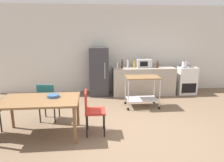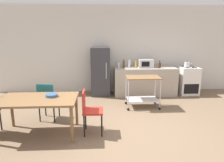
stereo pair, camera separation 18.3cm
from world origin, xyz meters
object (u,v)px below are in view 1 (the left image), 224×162
(kitchen_cart, at_px, (142,86))
(kettle, at_px, (184,64))
(bottle_soy_sauce, at_px, (122,64))
(bottle_vinegar, at_px, (158,65))
(chair_teal, at_px, (48,99))
(dining_table, at_px, (40,103))
(bottle_hot_sauce, at_px, (117,65))
(refrigerator, at_px, (99,72))
(fruit_bowl, at_px, (53,96))
(chair_red, at_px, (92,109))
(microwave, at_px, (144,63))
(bottle_soda, at_px, (128,64))
(bottle_sparkling_water, at_px, (134,64))
(stove_oven, at_px, (185,80))

(kitchen_cart, relative_size, kettle, 3.80)
(bottle_soy_sauce, relative_size, bottle_vinegar, 1.24)
(chair_teal, distance_m, bottle_vinegar, 3.64)
(dining_table, bearing_deg, bottle_hot_sauce, 54.67)
(refrigerator, height_order, fruit_bowl, refrigerator)
(chair_red, height_order, bottle_hot_sauce, bottle_hot_sauce)
(chair_red, bearing_deg, bottle_hot_sauce, -16.58)
(bottle_soy_sauce, height_order, microwave, bottle_soy_sauce)
(bottle_vinegar, xyz_separation_m, fruit_bowl, (-2.87, -2.42, -0.21))
(bottle_soda, relative_size, bottle_sparkling_water, 1.01)
(chair_red, relative_size, bottle_soy_sauce, 3.07)
(bottle_soda, height_order, microwave, bottle_soda)
(refrigerator, relative_size, bottle_vinegar, 6.63)
(dining_table, relative_size, microwave, 3.26)
(dining_table, distance_m, bottle_sparkling_water, 3.48)
(dining_table, bearing_deg, bottle_sparkling_water, 47.18)
(chair_red, height_order, chair_teal, same)
(bottle_hot_sauce, bearing_deg, stove_oven, 1.78)
(microwave, bearing_deg, chair_red, -122.16)
(bottle_hot_sauce, relative_size, fruit_bowl, 0.96)
(chair_teal, relative_size, bottle_sparkling_water, 3.11)
(stove_oven, relative_size, bottle_hot_sauce, 4.02)
(chair_red, xyz_separation_m, kitchen_cart, (1.36, 1.45, 0.05))
(stove_oven, relative_size, microwave, 2.00)
(refrigerator, xyz_separation_m, fruit_bowl, (-0.98, -2.59, 0.00))
(bottle_sparkling_water, distance_m, microwave, 0.37)
(chair_teal, bearing_deg, bottle_hot_sauce, -126.21)
(dining_table, relative_size, stove_oven, 1.63)
(fruit_bowl, bearing_deg, bottle_hot_sauce, 57.40)
(stove_oven, bearing_deg, dining_table, -147.61)
(chair_red, distance_m, fruit_bowl, 0.81)
(chair_red, relative_size, kitchen_cart, 0.98)
(bottle_hot_sauce, bearing_deg, dining_table, -125.33)
(bottle_sparkling_water, relative_size, kettle, 1.19)
(dining_table, distance_m, chair_red, 1.01)
(dining_table, height_order, bottle_hot_sauce, bottle_hot_sauce)
(stove_oven, distance_m, kettle, 0.57)
(dining_table, relative_size, bottle_sparkling_water, 5.25)
(microwave, xyz_separation_m, fruit_bowl, (-2.45, -2.58, -0.25))
(bottle_hot_sauce, distance_m, bottle_soy_sauce, 0.17)
(dining_table, xyz_separation_m, bottle_soy_sauce, (1.97, 2.58, 0.35))
(bottle_hot_sauce, bearing_deg, chair_red, -107.40)
(kitchen_cart, relative_size, bottle_sparkling_water, 3.18)
(bottle_soy_sauce, xyz_separation_m, microwave, (0.73, 0.10, 0.01))
(kitchen_cart, distance_m, bottle_vinegar, 1.39)
(chair_teal, bearing_deg, bottle_soda, -130.46)
(refrigerator, bearing_deg, bottle_soda, -6.02)
(kitchen_cart, distance_m, bottle_soy_sauce, 1.29)
(bottle_soda, bearing_deg, chair_red, -113.81)
(kitchen_cart, bearing_deg, dining_table, -148.64)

